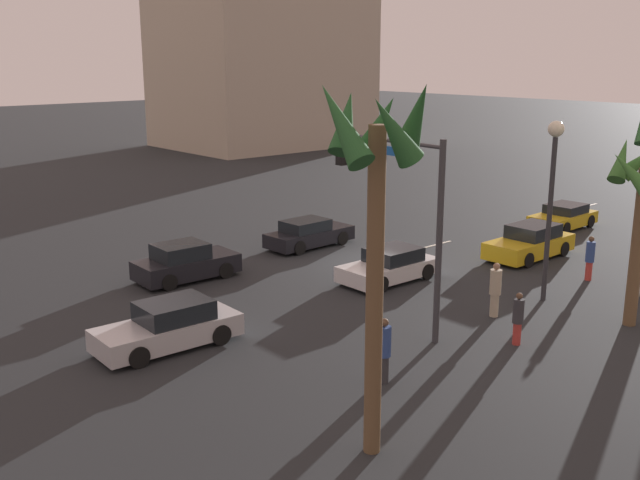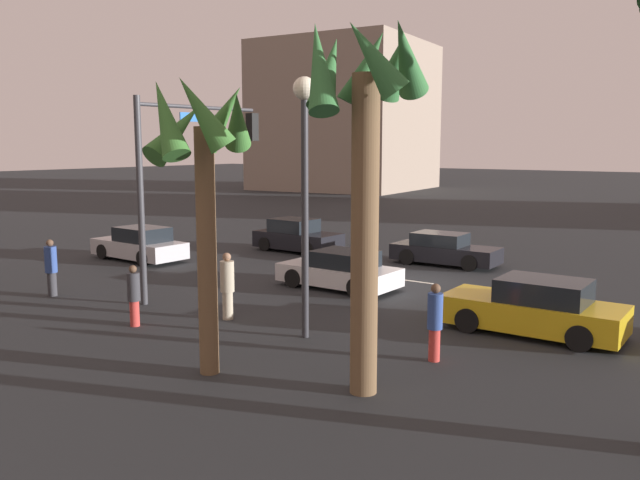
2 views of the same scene
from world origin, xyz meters
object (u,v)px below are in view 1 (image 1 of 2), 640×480
Objects in this scene: streetlamp at (552,177)px; pedestrian_2 at (590,257)px; pedestrian_1 at (384,349)px; car_0 at (309,234)px; building_3 at (262,58)px; car_2 at (390,266)px; car_3 at (185,263)px; car_5 at (530,243)px; pedestrian_3 at (495,289)px; pedestrian_0 at (518,317)px; traffic_signal at (402,199)px; car_1 at (169,327)px; palm_tree_2 at (375,178)px; car_4 at (563,217)px.

pedestrian_2 is (-3.47, -0.17, -3.55)m from streetlamp.
car_0 is at bearing -122.76° from pedestrian_1.
streetlamp is at bearing 64.98° from building_3.
car_2 is at bearing -137.73° from pedestrian_1.
car_2 is 8.04m from car_3.
car_2 is 7.29m from car_5.
pedestrian_0 is at bearing 51.33° from pedestrian_3.
traffic_signal is at bearing -8.87° from pedestrian_2.
traffic_signal is (4.53, 9.78, 3.65)m from car_0.
car_2 is 5.20m from pedestrian_3.
pedestrian_0 is at bearing 75.03° from car_2.
pedestrian_2 reaches higher than car_5.
palm_tree_2 is (-0.19, 8.37, 5.55)m from car_1.
car_0 is 13.52m from car_4.
car_4 is at bearing 75.50° from building_3.
car_5 is at bearing 166.47° from car_2.
car_0 is 0.24× the size of building_3.
pedestrian_0 reaches higher than car_1.
streetlamp is 10.08m from pedestrian_1.
traffic_signal is at bearing 65.13° from car_0.
building_3 is at bearing -124.95° from palm_tree_2.
building_3 is at bearing -123.90° from pedestrian_1.
car_5 is 19.05m from palm_tree_2.
pedestrian_0 is 0.09× the size of building_3.
car_2 is 7.85m from pedestrian_2.
car_4 is (-19.22, 5.07, -0.10)m from car_3.
car_0 is 11.37m from pedestrian_3.
traffic_signal reaches higher than car_2.
streetlamp is (10.84, 5.69, 3.91)m from car_4.
traffic_signal is 3.78× the size of pedestrian_0.
car_5 is 0.70× the size of streetlamp.
car_0 is 2.43× the size of pedestrian_2.
pedestrian_0 is at bearing 61.56° from building_3.
car_3 is at bearing -105.32° from palm_tree_2.
pedestrian_3 reaches higher than pedestrian_1.
car_4 is 17.64m from traffic_signal.
traffic_signal reaches higher than pedestrian_3.
car_5 is 7.02m from streetlamp.
car_0 is 19.10m from palm_tree_2.
streetlamp is at bearing 157.76° from car_1.
palm_tree_2 is (6.29, 4.93, 1.94)m from traffic_signal.
car_0 reaches higher than car_4.
car_5 is 2.53× the size of pedestrian_2.
traffic_signal is at bearing 152.07° from car_1.
traffic_signal is 50.90m from building_3.
car_3 is at bearing -94.92° from pedestrian_1.
streetlamp is (-12.42, 5.08, 3.84)m from car_1.
pedestrian_1 is at bearing 18.26° from car_4.
pedestrian_3 is at bearing 152.89° from car_1.
pedestrian_3 is (-9.63, 4.93, 0.34)m from car_1.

